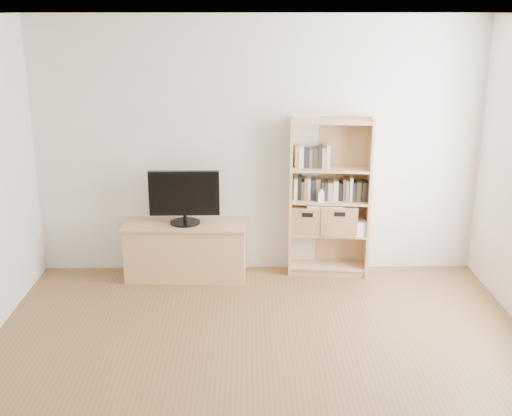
{
  "coord_description": "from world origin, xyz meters",
  "views": [
    {
      "loc": [
        -0.11,
        -3.84,
        2.64
      ],
      "look_at": [
        -0.03,
        1.9,
        0.85
      ],
      "focal_mm": 45.0,
      "sensor_mm": 36.0,
      "label": 1
    }
  ],
  "objects_px": {
    "television": "(184,197)",
    "baby_monitor": "(321,197)",
    "laptop": "(325,205)",
    "tv_stand": "(186,251)",
    "basket_right": "(339,218)",
    "basket_left": "(308,218)",
    "bookshelf": "(330,198)"
  },
  "relations": [
    {
      "from": "baby_monitor",
      "to": "laptop",
      "type": "relative_size",
      "value": 0.31
    },
    {
      "from": "tv_stand",
      "to": "laptop",
      "type": "height_order",
      "value": "laptop"
    },
    {
      "from": "television",
      "to": "basket_left",
      "type": "bearing_deg",
      "value": 3.99
    },
    {
      "from": "basket_left",
      "to": "laptop",
      "type": "height_order",
      "value": "laptop"
    },
    {
      "from": "bookshelf",
      "to": "baby_monitor",
      "type": "height_order",
      "value": "bookshelf"
    },
    {
      "from": "television",
      "to": "basket_right",
      "type": "distance_m",
      "value": 1.58
    },
    {
      "from": "baby_monitor",
      "to": "tv_stand",
      "type": "bearing_deg",
      "value": 175.61
    },
    {
      "from": "tv_stand",
      "to": "television",
      "type": "bearing_deg",
      "value": 0.0
    },
    {
      "from": "bookshelf",
      "to": "television",
      "type": "xyz_separation_m",
      "value": [
        -1.46,
        -0.08,
        0.04
      ]
    },
    {
      "from": "bookshelf",
      "to": "basket_right",
      "type": "height_order",
      "value": "bookshelf"
    },
    {
      "from": "baby_monitor",
      "to": "laptop",
      "type": "bearing_deg",
      "value": 45.35
    },
    {
      "from": "television",
      "to": "bookshelf",
      "type": "bearing_deg",
      "value": 2.67
    },
    {
      "from": "tv_stand",
      "to": "basket_right",
      "type": "distance_m",
      "value": 1.59
    },
    {
      "from": "television",
      "to": "baby_monitor",
      "type": "bearing_deg",
      "value": -0.49
    },
    {
      "from": "tv_stand",
      "to": "television",
      "type": "distance_m",
      "value": 0.57
    },
    {
      "from": "basket_right",
      "to": "laptop",
      "type": "xyz_separation_m",
      "value": [
        -0.14,
        -0.0,
        0.14
      ]
    },
    {
      "from": "tv_stand",
      "to": "bookshelf",
      "type": "height_order",
      "value": "bookshelf"
    },
    {
      "from": "laptop",
      "to": "baby_monitor",
      "type": "bearing_deg",
      "value": -121.19
    },
    {
      "from": "laptop",
      "to": "basket_right",
      "type": "bearing_deg",
      "value": 9.34
    },
    {
      "from": "bookshelf",
      "to": "basket_right",
      "type": "relative_size",
      "value": 4.45
    },
    {
      "from": "baby_monitor",
      "to": "basket_left",
      "type": "xyz_separation_m",
      "value": [
        -0.12,
        0.1,
        -0.26
      ]
    },
    {
      "from": "baby_monitor",
      "to": "laptop",
      "type": "height_order",
      "value": "baby_monitor"
    },
    {
      "from": "laptop",
      "to": "tv_stand",
      "type": "bearing_deg",
      "value": -168.27
    },
    {
      "from": "television",
      "to": "basket_left",
      "type": "distance_m",
      "value": 1.27
    },
    {
      "from": "television",
      "to": "baby_monitor",
      "type": "xyz_separation_m",
      "value": [
        1.36,
        0.0,
        -0.0
      ]
    },
    {
      "from": "bookshelf",
      "to": "baby_monitor",
      "type": "bearing_deg",
      "value": -135.0
    },
    {
      "from": "television",
      "to": "baby_monitor",
      "type": "distance_m",
      "value": 1.36
    },
    {
      "from": "tv_stand",
      "to": "bookshelf",
      "type": "bearing_deg",
      "value": 5.22
    },
    {
      "from": "bookshelf",
      "to": "basket_right",
      "type": "xyz_separation_m",
      "value": [
        0.1,
        -0.01,
        -0.21
      ]
    },
    {
      "from": "basket_left",
      "to": "laptop",
      "type": "xyz_separation_m",
      "value": [
        0.17,
        -0.03,
        0.15
      ]
    },
    {
      "from": "baby_monitor",
      "to": "basket_right",
      "type": "bearing_deg",
      "value": 14.29
    },
    {
      "from": "basket_left",
      "to": "laptop",
      "type": "relative_size",
      "value": 0.97
    }
  ]
}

